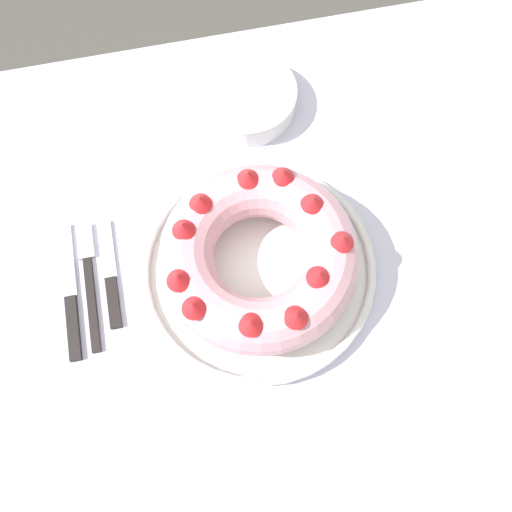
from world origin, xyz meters
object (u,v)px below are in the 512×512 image
Objects in this scene: cake_knife at (111,280)px; side_bowl at (246,98)px; serving_dish at (256,268)px; fork at (89,276)px; bundt_cake at (256,256)px; serving_knife at (71,299)px.

side_bowl is at bearing 47.71° from cake_knife.
serving_dish is 0.25m from fork.
serving_dish is at bearing -12.59° from fork.
serving_dish is 0.29m from side_bowl.
bundt_cake is at bearing -5.82° from cake_knife.
serving_knife is at bearing -136.78° from fork.
side_bowl reaches higher than fork.
bundt_cake is 1.62× the size of cake_knife.
serving_dish is at bearing -5.81° from cake_knife.
serving_knife is at bearing -161.99° from cake_knife.
serving_knife is 0.06m from cake_knife.
serving_knife is (-0.03, -0.03, -0.00)m from fork.
serving_dish is 2.00× the size of cake_knife.
fork is 0.95× the size of serving_knife.
serving_dish is at bearing 2.94° from serving_knife.
serving_knife is 1.26× the size of side_bowl.
side_bowl reaches higher than serving_knife.
serving_dish reaches higher than fork.
fork is at bearing -139.25° from side_bowl.
serving_knife is 1.23× the size of cake_knife.
cake_knife reaches higher than fork.
fork is 1.17× the size of cake_knife.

